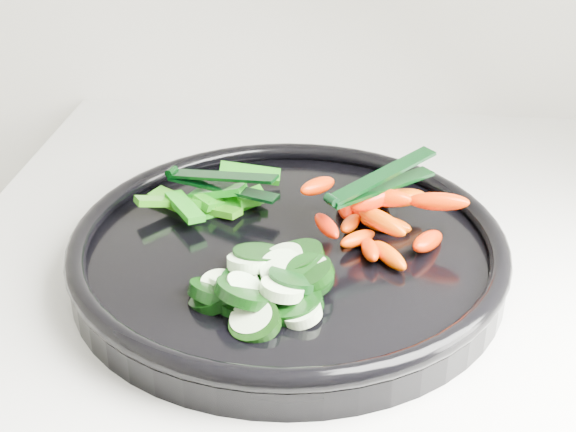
# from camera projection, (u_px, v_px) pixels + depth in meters

# --- Properties ---
(veggie_tray) EXTENTS (0.48, 0.48, 0.04)m
(veggie_tray) POSITION_uv_depth(u_px,v_px,m) (288.00, 251.00, 0.69)
(veggie_tray) COLOR black
(veggie_tray) RESTS_ON counter
(cucumber_pile) EXTENTS (0.13, 0.13, 0.04)m
(cucumber_pile) POSITION_uv_depth(u_px,v_px,m) (260.00, 284.00, 0.62)
(cucumber_pile) COLOR black
(cucumber_pile) RESTS_ON veggie_tray
(carrot_pile) EXTENTS (0.15, 0.15, 0.05)m
(carrot_pile) POSITION_uv_depth(u_px,v_px,m) (380.00, 214.00, 0.70)
(carrot_pile) COLOR #F74400
(carrot_pile) RESTS_ON veggie_tray
(pepper_pile) EXTENTS (0.13, 0.11, 0.04)m
(pepper_pile) POSITION_uv_depth(u_px,v_px,m) (214.00, 198.00, 0.75)
(pepper_pile) COLOR #27720A
(pepper_pile) RESTS_ON veggie_tray
(tong_carrot) EXTENTS (0.10, 0.09, 0.02)m
(tong_carrot) POSITION_uv_depth(u_px,v_px,m) (379.00, 182.00, 0.68)
(tong_carrot) COLOR black
(tong_carrot) RESTS_ON carrot_pile
(tong_pepper) EXTENTS (0.11, 0.05, 0.02)m
(tong_pepper) POSITION_uv_depth(u_px,v_px,m) (219.00, 181.00, 0.74)
(tong_pepper) COLOR black
(tong_pepper) RESTS_ON pepper_pile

